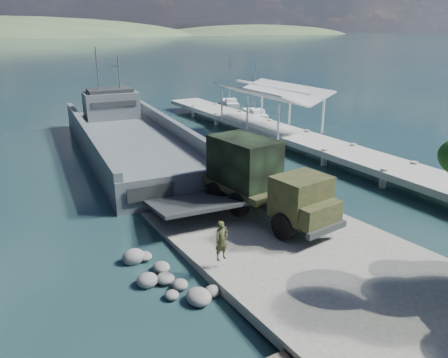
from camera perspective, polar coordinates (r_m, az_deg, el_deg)
ground at (r=22.66m, az=8.56°, el=-9.17°), size 1400.00×1400.00×0.00m
boat_ramp at (r=21.88m, az=10.23°, el=-9.63°), size 10.00×18.00×0.50m
shoreline_rocks at (r=20.23m, az=-6.64°, el=-12.84°), size 3.20×5.60×0.90m
distant_headlands at (r=578.87m, az=-25.01°, el=16.48°), size 1000.00×240.00×48.00m
pier at (r=43.73m, az=6.81°, el=7.09°), size 6.40×44.00×6.10m
landing_craft at (r=39.89m, az=-11.87°, el=4.42°), size 10.91×32.55×9.50m
military_truck at (r=24.74m, az=4.91°, el=-0.05°), size 3.77×9.17×4.13m
soldier at (r=19.57m, az=-0.33°, el=-9.06°), size 0.72×0.52×1.84m
sailboat_near at (r=55.02m, az=4.06°, el=8.38°), size 3.19×6.02×7.05m
sailboat_far at (r=63.20m, az=0.76°, el=9.83°), size 3.45×5.88×6.89m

